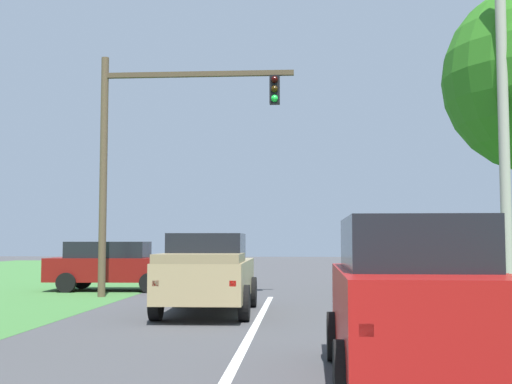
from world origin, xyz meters
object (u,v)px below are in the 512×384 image
object	(u,v)px
red_suv_near	(412,295)
pickup_truck_lead	(208,273)
keep_moving_sign	(440,248)
crossing_suv_far	(113,265)
traffic_light	(151,140)
utility_pole_right	(504,124)

from	to	relation	value
red_suv_near	pickup_truck_lead	size ratio (longest dim) A/B	0.89
keep_moving_sign	crossing_suv_far	distance (m)	11.46
traffic_light	keep_moving_sign	bearing A→B (deg)	-11.81
red_suv_near	traffic_light	size ratio (longest dim) A/B	0.59
pickup_truck_lead	crossing_suv_far	distance (m)	8.46
keep_moving_sign	utility_pole_right	xyz separation A→B (m)	(1.49, -1.16, 3.31)
crossing_suv_far	red_suv_near	bearing A→B (deg)	-61.21
pickup_truck_lead	traffic_light	size ratio (longest dim) A/B	0.66
crossing_suv_far	utility_pole_right	world-z (taller)	utility_pole_right
red_suv_near	traffic_light	bearing A→B (deg)	117.00
keep_moving_sign	crossing_suv_far	world-z (taller)	keep_moving_sign
keep_moving_sign	utility_pole_right	bearing A→B (deg)	-37.93
pickup_truck_lead	utility_pole_right	world-z (taller)	utility_pole_right
utility_pole_right	keep_moving_sign	bearing A→B (deg)	142.07
traffic_light	crossing_suv_far	xyz separation A→B (m)	(-1.92, 2.61, -4.07)
pickup_truck_lead	keep_moving_sign	distance (m)	6.78
red_suv_near	utility_pole_right	size ratio (longest dim) A/B	0.47
traffic_light	keep_moving_sign	distance (m)	9.47
utility_pole_right	crossing_suv_far	bearing A→B (deg)	155.15
red_suv_near	pickup_truck_lead	bearing A→B (deg)	116.14
crossing_suv_far	pickup_truck_lead	bearing A→B (deg)	-58.60
traffic_light	keep_moving_sign	size ratio (longest dim) A/B	3.17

